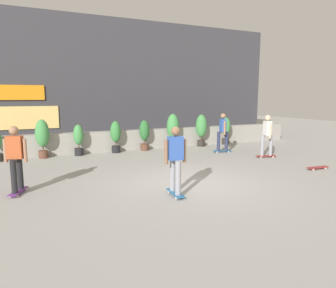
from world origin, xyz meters
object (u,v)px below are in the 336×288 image
potted_plant_6 (201,128)px  skateboard_near_camera (318,167)px  potted_plant_2 (79,139)px  skater_far_left (223,131)px  skater_foreground (16,157)px  potted_plant_7 (226,129)px  potted_plant_3 (116,135)px  potted_plant_5 (173,128)px  potted_plant_4 (144,133)px  potted_plant_1 (42,136)px  skater_far_right (267,134)px  skater_mid_plaza (175,158)px

potted_plant_6 → skateboard_near_camera: (1.05, -5.85, -0.84)m
potted_plant_2 → skater_far_left: bearing=-17.6°
potted_plant_6 → skater_foreground: size_ratio=0.91×
potted_plant_7 → skater_far_left: size_ratio=0.81×
potted_plant_7 → skater_foreground: skater_foreground is taller
potted_plant_7 → skater_far_left: bearing=-128.3°
potted_plant_3 → potted_plant_5: bearing=0.0°
potted_plant_7 → potted_plant_4: bearing=-180.0°
potted_plant_3 → skateboard_near_camera: 7.93m
potted_plant_1 → skater_foreground: size_ratio=0.90×
potted_plant_7 → skater_foreground: (-9.43, -4.62, 0.16)m
potted_plant_2 → skater_far_right: size_ratio=0.75×
potted_plant_7 → skater_foreground: 10.51m
skater_mid_plaza → skater_far_right: bearing=27.7°
skater_far_right → potted_plant_3: bearing=145.6°
potted_plant_4 → skater_far_left: skater_far_left is taller
skater_foreground → skater_far_left: bearing=19.2°
potted_plant_2 → skater_mid_plaza: size_ratio=0.75×
skater_far_left → potted_plant_3: bearing=156.6°
potted_plant_6 → skater_mid_plaza: skater_mid_plaza is taller
potted_plant_4 → skater_mid_plaza: size_ratio=0.80×
skater_foreground → skater_far_right: same height
potted_plant_4 → potted_plant_5: size_ratio=0.84×
potted_plant_2 → potted_plant_6: size_ratio=0.82×
potted_plant_3 → potted_plant_5: size_ratio=0.84×
potted_plant_3 → skateboard_near_camera: (5.31, -5.85, -0.71)m
potted_plant_5 → skater_mid_plaza: size_ratio=0.95×
potted_plant_6 → skater_far_left: 1.84m
potted_plant_2 → potted_plant_5: 4.29m
potted_plant_4 → skater_foreground: (-5.05, -4.62, 0.17)m
potted_plant_1 → potted_plant_6: size_ratio=0.98×
potted_plant_1 → skater_far_right: skater_far_right is taller
potted_plant_5 → skater_far_left: (1.52, -1.84, -0.01)m
potted_plant_2 → potted_plant_7: (7.26, 0.00, 0.07)m
potted_plant_5 → potted_plant_3: bearing=-180.0°
potted_plant_6 → skater_foreground: skater_foreground is taller
potted_plant_7 → potted_plant_6: bearing=-180.0°
potted_plant_2 → skater_mid_plaza: bearing=-78.2°
potted_plant_5 → skater_far_left: size_ratio=0.95×
potted_plant_5 → skater_foreground: size_ratio=0.95×
potted_plant_1 → skater_far_right: 8.84m
potted_plant_3 → potted_plant_7: potted_plant_7 is taller
potted_plant_1 → potted_plant_3: (2.92, -0.00, -0.12)m
potted_plant_5 → potted_plant_7: size_ratio=1.18×
skater_mid_plaza → skater_far_right: (5.40, 2.83, 0.00)m
potted_plant_3 → skater_mid_plaza: (-0.23, -6.37, 0.17)m
potted_plant_1 → skater_far_left: (7.17, -1.84, 0.05)m
skateboard_near_camera → skater_mid_plaza: bearing=-174.6°
skater_mid_plaza → skater_foreground: size_ratio=1.00×
potted_plant_1 → potted_plant_7: bearing=0.0°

